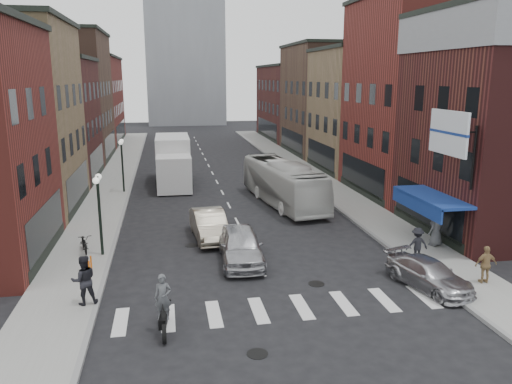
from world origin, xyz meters
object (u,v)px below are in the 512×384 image
sedan_left_near (241,246)px  ped_right_c (436,227)px  transit_bus (283,183)px  ped_left_solo (84,280)px  sedan_left_far (209,225)px  ped_right_a (417,244)px  parked_bicycle (84,242)px  bike_rack (90,267)px  curb_car (429,274)px  billboard_sign (450,134)px  box_truck (173,162)px  streetlamp_far (122,156)px  ped_right_b (486,265)px  streetlamp_near (99,200)px  motorcycle_rider (163,306)px

sedan_left_near → ped_right_c: ped_right_c is taller
transit_bus → ped_left_solo: (-11.17, -14.28, -0.37)m
sedan_left_far → ped_right_a: bearing=-34.8°
parked_bicycle → sedan_left_near: bearing=-33.0°
bike_rack → curb_car: size_ratio=0.19×
bike_rack → sedan_left_far: sedan_left_far is taller
billboard_sign → parked_bicycle: (-16.91, 4.12, -5.51)m
sedan_left_far → box_truck: bearing=92.0°
bike_rack → ped_left_solo: 2.90m
streetlamp_far → ped_left_solo: 19.62m
sedan_left_far → ped_left_solo: (-5.46, -7.54, 0.34)m
bike_rack → billboard_sign: bearing=-2.8°
billboard_sign → sedan_left_far: bearing=152.4°
ped_right_c → box_truck: bearing=-82.1°
curb_car → ped_left_solo: 13.93m
billboard_sign → curb_car: (-2.09, -2.73, -5.53)m
billboard_sign → ped_right_a: 5.31m
bike_rack → sedan_left_far: size_ratio=0.17×
ped_right_b → curb_car: bearing=-2.3°
ped_left_solo → sedan_left_far: bearing=-139.8°
bike_rack → ped_left_solo: bearing=-86.1°
bike_rack → ped_right_a: bearing=-3.0°
streetlamp_near → curb_car: streetlamp_near is taller
billboard_sign → parked_bicycle: size_ratio=2.06×
curb_car → ped_right_a: size_ratio=2.60×
ped_right_a → ped_right_c: bearing=-135.3°
billboard_sign → sedan_left_far: (-10.54, 5.50, -5.35)m
box_truck → parked_bicycle: (-4.73, -15.97, -1.29)m
sedan_left_far → parked_bicycle: sedan_left_far is taller
ped_right_a → transit_bus: bearing=-70.6°
sedan_left_far → parked_bicycle: size_ratio=2.65×
billboard_sign → bike_rack: bearing=177.2°
bike_rack → transit_bus: (11.36, 11.44, 0.94)m
bike_rack → sedan_left_far: bearing=39.8°
motorcycle_rider → ped_left_solo: size_ratio=1.11×
streetlamp_near → streetlamp_far: same height
streetlamp_far → sedan_left_near: size_ratio=0.84×
sedan_left_near → sedan_left_far: sedan_left_near is taller
sedan_left_far → ped_right_a: 10.84m
streetlamp_near → motorcycle_rider: (2.97, -8.08, -1.90)m
motorcycle_rider → transit_bus: 18.71m
ped_right_c → motorcycle_rider: bearing=-2.7°
box_truck → ped_right_a: size_ratio=5.53×
streetlamp_near → ped_right_b: size_ratio=2.53×
ped_left_solo → streetlamp_near: bearing=-104.0°
bike_rack → box_truck: size_ratio=0.09×
streetlamp_far → ped_right_c: (16.79, -15.69, -1.79)m
curb_car → streetlamp_far: bearing=108.6°
bike_rack → sedan_left_near: bearing=7.1°
motorcycle_rider → curb_car: 11.09m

